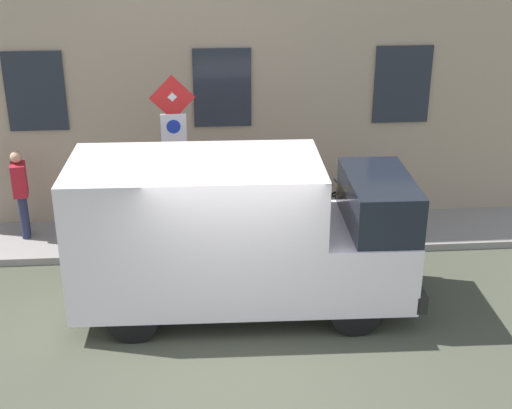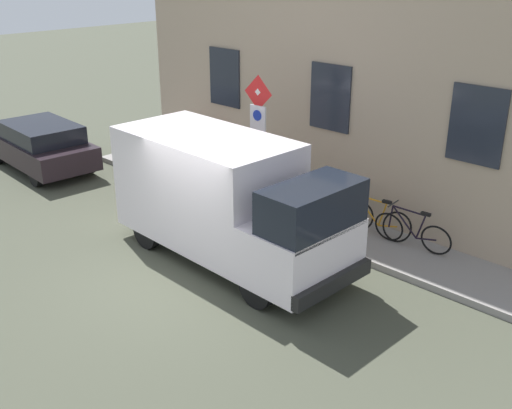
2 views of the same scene
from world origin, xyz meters
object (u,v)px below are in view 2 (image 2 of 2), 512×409
Objects in this scene: pedestrian at (200,143)px; sign_post_stacked at (258,130)px; delivery_van at (227,198)px; litter_bin at (281,200)px; bicycle_black at (412,231)px; bicycle_blue at (340,208)px; parked_hatchback at (41,145)px; bicycle_orange at (374,219)px.

sign_post_stacked is at bearing -25.26° from pedestrian.
litter_bin is (2.05, 0.37, -0.74)m from delivery_van.
bicycle_blue is (0.00, 1.84, 0.00)m from bicycle_black.
sign_post_stacked is at bearing 104.00° from litter_bin.
bicycle_blue is (2.78, -0.76, -0.82)m from delivery_van.
delivery_van is 7.99m from parked_hatchback.
parked_hatchback is 9.12m from bicycle_blue.
bicycle_orange is (2.64, -9.64, -0.22)m from parked_hatchback.
delivery_van reaches higher than bicycle_blue.
bicycle_blue is at bearing -57.07° from litter_bin.
bicycle_blue is at bearing -159.84° from parked_hatchback.
delivery_van is 2.21m from litter_bin.
delivery_van reaches higher than bicycle_orange.
bicycle_orange is at bearing 60.26° from delivery_van.
bicycle_orange is at bearing -9.33° from pedestrian.
litter_bin reaches higher than bicycle_blue.
parked_hatchback is 2.39× the size of bicycle_black.
bicycle_blue is at bearing -5.47° from bicycle_black.
delivery_van is 4.74m from pedestrian.
bicycle_blue is 1.35m from litter_bin.
bicycle_blue is at bearing -7.44° from bicycle_orange.
bicycle_orange is 0.92m from bicycle_blue.
parked_hatchback is 10.00m from bicycle_orange.
delivery_van is at bearing -169.64° from litter_bin.
bicycle_black is 1.00× the size of pedestrian.
bicycle_orange is 5.60m from pedestrian.
bicycle_black is 1.84m from bicycle_blue.
parked_hatchback is at bearing -179.69° from delivery_van.
bicycle_black is at bearing 48.32° from delivery_van.
parked_hatchback is 7.83m from litter_bin.
litter_bin is (-0.73, 2.97, 0.08)m from bicycle_black.
bicycle_orange is (0.88, -2.64, -1.65)m from sign_post_stacked.
bicycle_orange is 2.18m from litter_bin.
litter_bin reaches higher than bicycle_orange.
parked_hatchback reaches higher than litter_bin.
pedestrian is 1.91× the size of litter_bin.
sign_post_stacked is 0.58× the size of delivery_van.
sign_post_stacked reaches higher than delivery_van.
delivery_van is (-1.90, -0.96, -0.83)m from sign_post_stacked.
pedestrian is (-0.09, 6.50, 0.56)m from bicycle_black.
bicycle_black is at bearing 175.98° from bicycle_blue.
sign_post_stacked is at bearing 11.01° from bicycle_orange.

